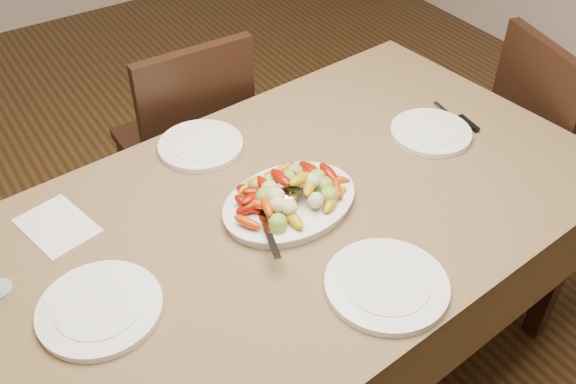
% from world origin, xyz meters
% --- Properties ---
extents(floor, '(6.00, 6.00, 0.00)m').
position_xyz_m(floor, '(0.00, 0.00, 0.00)').
color(floor, '#392511').
rests_on(floor, ground).
extents(dining_table, '(1.93, 1.20, 0.76)m').
position_xyz_m(dining_table, '(0.00, -0.18, 0.38)').
color(dining_table, brown).
rests_on(dining_table, ground).
extents(chair_far, '(0.43, 0.43, 0.95)m').
position_xyz_m(chair_far, '(0.05, 0.63, 0.47)').
color(chair_far, black).
rests_on(chair_far, ground).
extents(chair_right, '(0.51, 0.51, 0.95)m').
position_xyz_m(chair_right, '(1.21, -0.21, 0.47)').
color(chair_right, black).
rests_on(chair_right, ground).
extents(serving_platter, '(0.40, 0.31, 0.02)m').
position_xyz_m(serving_platter, '(0.01, -0.17, 0.77)').
color(serving_platter, white).
rests_on(serving_platter, dining_table).
extents(roasted_vegetables, '(0.33, 0.24, 0.09)m').
position_xyz_m(roasted_vegetables, '(0.01, -0.17, 0.83)').
color(roasted_vegetables, '#780D02').
rests_on(roasted_vegetables, serving_platter).
extents(serving_spoon, '(0.28, 0.15, 0.03)m').
position_xyz_m(serving_spoon, '(-0.05, -0.21, 0.81)').
color(serving_spoon, '#9EA0A8').
rests_on(serving_spoon, serving_platter).
extents(plate_left, '(0.29, 0.29, 0.02)m').
position_xyz_m(plate_left, '(-0.55, -0.23, 0.77)').
color(plate_left, white).
rests_on(plate_left, dining_table).
extents(plate_right, '(0.25, 0.25, 0.02)m').
position_xyz_m(plate_right, '(0.57, -0.13, 0.77)').
color(plate_right, white).
rests_on(plate_right, dining_table).
extents(plate_far, '(0.26, 0.26, 0.02)m').
position_xyz_m(plate_far, '(-0.06, 0.20, 0.77)').
color(plate_far, white).
rests_on(plate_far, dining_table).
extents(plate_near, '(0.30, 0.30, 0.02)m').
position_xyz_m(plate_near, '(0.05, -0.54, 0.77)').
color(plate_near, white).
rests_on(plate_near, dining_table).
extents(menu_card, '(0.19, 0.24, 0.00)m').
position_xyz_m(menu_card, '(-0.54, 0.10, 0.76)').
color(menu_card, silver).
rests_on(menu_card, dining_table).
extents(table_knife, '(0.04, 0.20, 0.01)m').
position_xyz_m(table_knife, '(0.70, -0.11, 0.76)').
color(table_knife, '#9EA0A8').
rests_on(table_knife, dining_table).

